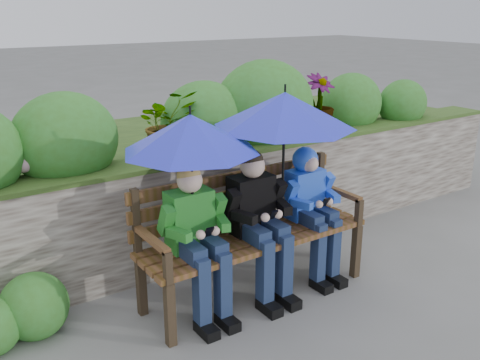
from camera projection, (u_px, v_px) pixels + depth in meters
ground at (247, 289)px, 4.56m from camera, size 60.00×60.00×0.00m
garden_backdrop at (159, 175)px, 5.63m from camera, size 8.00×2.86×1.84m
park_bench at (250, 226)px, 4.37m from camera, size 1.95×0.57×1.03m
boy_left at (197, 234)px, 3.97m from camera, size 0.51×0.59×1.20m
boy_middle at (259, 217)px, 4.27m from camera, size 0.53×0.61×1.22m
boy_right at (311, 201)px, 4.58m from camera, size 0.48×0.58×1.16m
umbrella_left at (191, 133)px, 3.76m from camera, size 1.00×1.00×0.89m
umbrella_right at (285, 110)px, 4.17m from camera, size 1.13×1.13×0.95m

